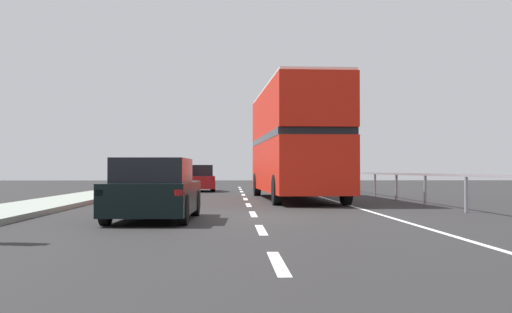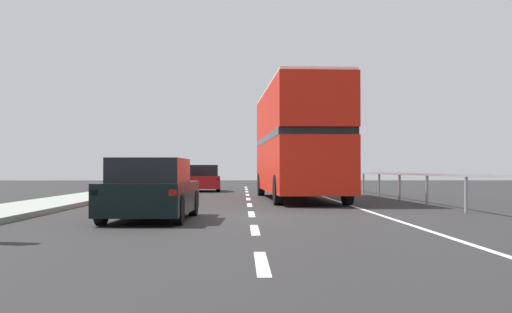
% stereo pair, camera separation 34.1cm
% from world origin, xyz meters
% --- Properties ---
extents(ground_plane, '(73.72, 120.00, 0.10)m').
position_xyz_m(ground_plane, '(0.00, 0.00, -0.05)').
color(ground_plane, black).
extents(lane_paint_markings, '(3.42, 46.00, 0.01)m').
position_xyz_m(lane_paint_markings, '(1.99, 8.56, 0.00)').
color(lane_paint_markings, silver).
rests_on(lane_paint_markings, ground).
extents(bridge_side_railing, '(0.10, 42.00, 1.04)m').
position_xyz_m(bridge_side_railing, '(5.76, 9.00, 0.86)').
color(bridge_side_railing, gray).
rests_on(bridge_side_railing, ground).
extents(double_decker_bus_red, '(2.94, 11.36, 4.33)m').
position_xyz_m(double_decker_bus_red, '(1.91, 9.52, 2.32)').
color(double_decker_bus_red, red).
rests_on(double_decker_bus_red, ground).
extents(hatchback_car_near, '(1.93, 4.29, 1.41)m').
position_xyz_m(hatchback_car_near, '(-2.33, -1.12, 0.68)').
color(hatchback_car_near, black).
rests_on(hatchback_car_near, ground).
extents(sedan_car_ahead, '(1.99, 4.43, 1.43)m').
position_xyz_m(sedan_car_ahead, '(-2.37, 20.06, 0.68)').
color(sedan_car_ahead, maroon).
rests_on(sedan_car_ahead, ground).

